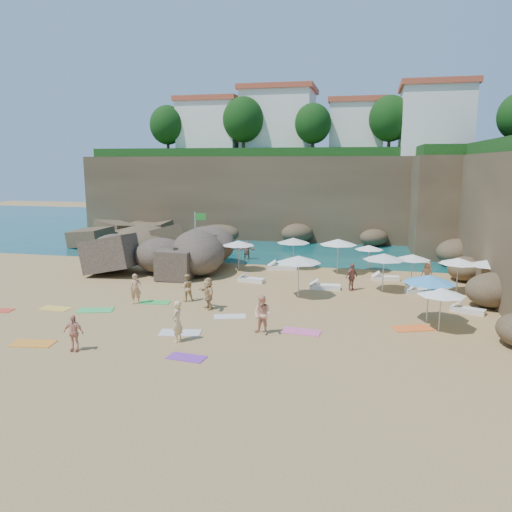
% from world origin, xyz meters
% --- Properties ---
extents(ground, '(120.00, 120.00, 0.00)m').
position_xyz_m(ground, '(0.00, 0.00, 0.00)').
color(ground, tan).
rests_on(ground, ground).
extents(seawater, '(120.00, 120.00, 0.00)m').
position_xyz_m(seawater, '(0.00, 30.00, 0.00)').
color(seawater, '#0C4751').
rests_on(seawater, ground).
extents(cliff_back, '(44.00, 8.00, 8.00)m').
position_xyz_m(cliff_back, '(2.00, 25.00, 4.00)').
color(cliff_back, brown).
rests_on(cliff_back, ground).
extents(cliff_corner, '(10.00, 12.00, 8.00)m').
position_xyz_m(cliff_corner, '(17.00, 20.00, 4.00)').
color(cliff_corner, brown).
rests_on(cliff_corner, ground).
extents(rock_promontory, '(12.00, 7.00, 2.00)m').
position_xyz_m(rock_promontory, '(-11.00, 16.00, 0.00)').
color(rock_promontory, brown).
rests_on(rock_promontory, ground).
extents(clifftop_buildings, '(28.48, 9.48, 7.00)m').
position_xyz_m(clifftop_buildings, '(2.96, 25.79, 11.24)').
color(clifftop_buildings, white).
rests_on(clifftop_buildings, cliff_back).
extents(clifftop_trees, '(35.60, 23.82, 4.40)m').
position_xyz_m(clifftop_trees, '(4.78, 19.52, 11.26)').
color(clifftop_trees, '#11380F').
rests_on(clifftop_trees, ground).
extents(marina_masts, '(3.10, 0.10, 6.00)m').
position_xyz_m(marina_masts, '(-16.50, 30.00, 3.00)').
color(marina_masts, white).
rests_on(marina_masts, ground).
extents(rock_outcrop, '(7.40, 5.77, 2.82)m').
position_xyz_m(rock_outcrop, '(-5.90, 6.79, 0.00)').
color(rock_outcrop, brown).
rests_on(rock_outcrop, ground).
extents(flag_pole, '(0.79, 0.22, 4.10)m').
position_xyz_m(flag_pole, '(-3.17, 7.31, 2.62)').
color(flag_pole, silver).
rests_on(flag_pole, ground).
extents(parasol_0, '(2.34, 2.34, 2.22)m').
position_xyz_m(parasol_0, '(3.31, 9.19, 2.03)').
color(parasol_0, silver).
rests_on(parasol_0, ground).
extents(parasol_1, '(1.97, 1.97, 1.86)m').
position_xyz_m(parasol_1, '(8.54, 9.31, 1.71)').
color(parasol_1, silver).
rests_on(parasol_1, ground).
extents(parasol_2, '(2.51, 2.51, 2.37)m').
position_xyz_m(parasol_2, '(6.50, 8.31, 2.18)').
color(parasol_2, silver).
rests_on(parasol_2, ground).
extents(parasol_3, '(2.22, 2.22, 2.10)m').
position_xyz_m(parasol_3, '(15.14, 4.26, 1.93)').
color(parasol_3, silver).
rests_on(parasol_3, ground).
extents(parasol_4, '(2.13, 2.13, 2.01)m').
position_xyz_m(parasol_4, '(11.11, 5.54, 1.85)').
color(parasol_4, silver).
rests_on(parasol_4, ground).
extents(parasol_5, '(2.24, 2.24, 2.12)m').
position_xyz_m(parasol_5, '(-0.32, 7.74, 1.95)').
color(parasol_5, silver).
rests_on(parasol_5, ground).
extents(parasol_7, '(2.21, 2.21, 2.09)m').
position_xyz_m(parasol_7, '(13.55, 4.52, 1.91)').
color(parasol_7, silver).
rests_on(parasol_7, ground).
extents(parasol_8, '(2.40, 2.40, 2.27)m').
position_xyz_m(parasol_8, '(9.39, 3.98, 2.09)').
color(parasol_8, silver).
rests_on(parasol_8, ground).
extents(parasol_9, '(2.50, 2.50, 2.36)m').
position_xyz_m(parasol_9, '(4.72, 1.72, 2.17)').
color(parasol_9, silver).
rests_on(parasol_9, ground).
extents(parasol_10, '(2.44, 2.44, 2.31)m').
position_xyz_m(parasol_10, '(11.29, -1.46, 2.12)').
color(parasol_10, silver).
rests_on(parasol_10, ground).
extents(parasol_11, '(2.09, 2.09, 1.98)m').
position_xyz_m(parasol_11, '(11.70, -2.58, 1.82)').
color(parasol_11, silver).
rests_on(parasol_11, ground).
extents(lounger_0, '(2.13, 1.17, 0.32)m').
position_xyz_m(lounger_0, '(2.61, 8.69, 0.16)').
color(lounger_0, white).
rests_on(lounger_0, ground).
extents(lounger_1, '(1.78, 0.83, 0.27)m').
position_xyz_m(lounger_1, '(9.65, 6.99, 0.13)').
color(lounger_1, white).
rests_on(lounger_1, ground).
extents(lounger_2, '(1.86, 1.04, 0.27)m').
position_xyz_m(lounger_2, '(11.56, 4.06, 0.14)').
color(lounger_2, silver).
rests_on(lounger_2, ground).
extents(lounger_3, '(1.80, 0.92, 0.27)m').
position_xyz_m(lounger_3, '(1.34, 4.61, 0.13)').
color(lounger_3, white).
rests_on(lounger_3, ground).
extents(lounger_4, '(1.71, 1.15, 0.25)m').
position_xyz_m(lounger_4, '(13.49, 0.61, 0.13)').
color(lounger_4, white).
rests_on(lounger_4, ground).
extents(lounger_5, '(1.86, 0.76, 0.28)m').
position_xyz_m(lounger_5, '(6.04, 3.81, 0.14)').
color(lounger_5, white).
rests_on(lounger_5, ground).
extents(towel_2, '(1.87, 1.12, 0.03)m').
position_xyz_m(towel_2, '(-5.10, -8.04, 0.02)').
color(towel_2, orange).
rests_on(towel_2, ground).
extents(towel_3, '(1.96, 1.35, 0.03)m').
position_xyz_m(towel_3, '(-5.06, -3.14, 0.02)').
color(towel_3, '#37C35C').
rests_on(towel_3, ground).
extents(towel_4, '(1.61, 0.88, 0.03)m').
position_xyz_m(towel_4, '(-7.25, -3.32, 0.01)').
color(towel_4, yellow).
rests_on(towel_4, ground).
extents(towel_5, '(1.95, 1.21, 0.03)m').
position_xyz_m(towel_5, '(0.43, -5.43, 0.02)').
color(towel_5, silver).
rests_on(towel_5, ground).
extents(towel_6, '(1.57, 0.91, 0.03)m').
position_xyz_m(towel_6, '(1.72, -8.06, 0.01)').
color(towel_6, purple).
rests_on(towel_6, ground).
extents(towel_9, '(1.80, 1.02, 0.03)m').
position_xyz_m(towel_9, '(5.68, -4.10, 0.02)').
color(towel_9, '#EC5B9C').
rests_on(towel_9, ground).
extents(towel_10, '(1.99, 1.49, 0.03)m').
position_xyz_m(towel_10, '(10.56, -2.54, 0.02)').
color(towel_10, orange).
rests_on(towel_10, ground).
extents(towel_11, '(1.69, 0.97, 0.03)m').
position_xyz_m(towel_11, '(-2.67, -1.11, 0.01)').
color(towel_11, green).
rests_on(towel_11, ground).
extents(towel_13, '(1.71, 1.19, 0.03)m').
position_xyz_m(towel_13, '(1.96, -2.65, 0.01)').
color(towel_13, silver).
rests_on(towel_13, ground).
extents(person_stand_1, '(0.92, 0.85, 1.52)m').
position_xyz_m(person_stand_1, '(-1.09, -0.46, 0.76)').
color(person_stand_1, tan).
rests_on(person_stand_1, ground).
extents(person_stand_2, '(0.97, 0.48, 1.44)m').
position_xyz_m(person_stand_2, '(-2.46, 7.54, 0.72)').
color(person_stand_2, '#E6B483').
rests_on(person_stand_2, ground).
extents(person_stand_3, '(0.92, 0.98, 1.62)m').
position_xyz_m(person_stand_3, '(7.59, 3.88, 0.81)').
color(person_stand_3, '#95564A').
rests_on(person_stand_3, ground).
extents(person_stand_4, '(0.81, 0.71, 1.46)m').
position_xyz_m(person_stand_4, '(12.10, 6.34, 0.73)').
color(person_stand_4, '#E4A377').
rests_on(person_stand_4, ground).
extents(person_stand_5, '(1.40, 0.80, 1.45)m').
position_xyz_m(person_stand_5, '(-0.71, 11.83, 0.73)').
color(person_stand_5, tan).
rests_on(person_stand_5, ground).
extents(person_stand_6, '(0.46, 0.67, 1.77)m').
position_xyz_m(person_stand_6, '(0.70, -6.43, 0.89)').
color(person_stand_6, '#E9C584').
rests_on(person_stand_6, ground).
extents(person_lie_1, '(0.87, 1.48, 0.36)m').
position_xyz_m(person_lie_1, '(-2.94, -8.37, 0.18)').
color(person_lie_1, '#E9A184').
rests_on(person_lie_1, ground).
extents(person_lie_3, '(2.22, 2.21, 0.43)m').
position_xyz_m(person_lie_3, '(0.51, -1.62, 0.22)').
color(person_lie_3, tan).
rests_on(person_lie_3, ground).
extents(person_lie_4, '(1.23, 1.69, 0.38)m').
position_xyz_m(person_lie_4, '(-3.56, -1.55, 0.19)').
color(person_lie_4, tan).
rests_on(person_lie_4, ground).
extents(person_lie_5, '(1.37, 1.90, 0.65)m').
position_xyz_m(person_lie_5, '(4.03, -4.78, 0.33)').
color(person_lie_5, '#F5AC8B').
rests_on(person_lie_5, ground).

